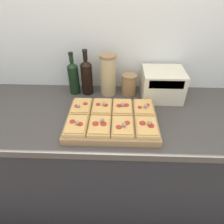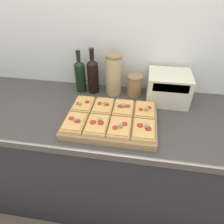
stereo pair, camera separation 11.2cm
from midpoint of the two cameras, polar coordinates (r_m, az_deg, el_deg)
wall_back at (r=1.37m, az=8.21°, el=21.08°), size 6.00×0.06×2.50m
kitchen_counter at (r=1.52m, az=4.89°, el=-13.82°), size 2.63×0.67×0.88m
cutting_board at (r=1.12m, az=2.61°, el=-2.66°), size 0.50×0.36×0.04m
pizza_slice_back_left at (r=1.19m, az=-5.54°, el=2.05°), size 0.11×0.16×0.05m
pizza_slice_back_midleft at (r=1.17m, az=0.25°, el=1.54°), size 0.11×0.16×0.05m
pizza_slice_back_midright at (r=1.16m, az=6.13°, el=0.98°), size 0.11×0.16×0.05m
pizza_slice_back_right at (r=1.17m, az=12.08°, el=0.39°), size 0.11×0.16×0.05m
pizza_slice_front_left at (r=1.07m, az=-7.66°, el=-3.09°), size 0.11×0.16×0.05m
pizza_slice_front_midleft at (r=1.04m, az=-1.21°, el=-3.79°), size 0.11×0.16×0.05m
pizza_slice_front_midright at (r=1.03m, az=5.44°, el=-4.50°), size 0.11×0.16×0.05m
pizza_slice_front_right at (r=1.04m, az=12.17°, el=-5.10°), size 0.11×0.16×0.05m
olive_oil_bottle at (r=1.39m, az=-6.77°, el=10.34°), size 0.07×0.07×0.29m
wine_bottle at (r=1.36m, az=-3.09°, el=10.43°), size 0.08×0.08×0.31m
grain_jar_tall at (r=1.34m, az=2.95°, el=10.49°), size 0.11×0.11×0.28m
grain_jar_short at (r=1.36m, az=8.81°, el=7.43°), size 0.10×0.10×0.14m
toaster_oven at (r=1.34m, az=18.10°, el=6.57°), size 0.28×0.22×0.19m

